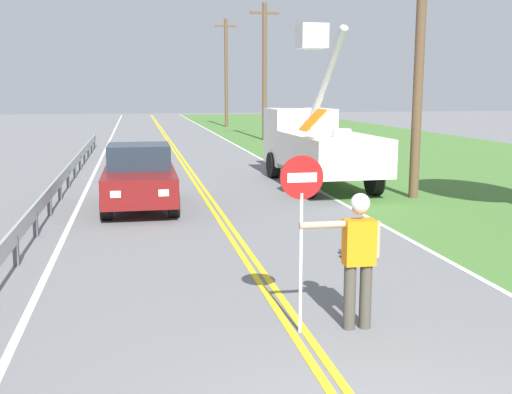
{
  "coord_description": "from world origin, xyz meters",
  "views": [
    {
      "loc": [
        -2.01,
        -4.01,
        3.14
      ],
      "look_at": [
        0.11,
        6.89,
        1.2
      ],
      "focal_mm": 43.33,
      "sensor_mm": 36.0,
      "label": 1
    }
  ],
  "objects_px": {
    "stop_sign_paddle": "(301,204)",
    "traffic_cone_lead": "(354,242)",
    "oncoming_sedan_nearest": "(140,178)",
    "utility_pole_near": "(420,38)",
    "utility_pole_far": "(226,71)",
    "utility_bucket_truck": "(316,142)",
    "utility_pole_mid": "(265,70)",
    "flagger_worker": "(358,252)"
  },
  "relations": [
    {
      "from": "stop_sign_paddle",
      "to": "utility_pole_mid",
      "type": "height_order",
      "value": "utility_pole_mid"
    },
    {
      "from": "stop_sign_paddle",
      "to": "traffic_cone_lead",
      "type": "distance_m",
      "value": 3.99
    },
    {
      "from": "oncoming_sedan_nearest",
      "to": "utility_pole_near",
      "type": "height_order",
      "value": "utility_pole_near"
    },
    {
      "from": "utility_pole_far",
      "to": "stop_sign_paddle",
      "type": "bearing_deg",
      "value": -97.13
    },
    {
      "from": "flagger_worker",
      "to": "stop_sign_paddle",
      "type": "distance_m",
      "value": 1.02
    },
    {
      "from": "utility_pole_near",
      "to": "utility_pole_far",
      "type": "bearing_deg",
      "value": 90.5
    },
    {
      "from": "traffic_cone_lead",
      "to": "oncoming_sedan_nearest",
      "type": "bearing_deg",
      "value": 123.34
    },
    {
      "from": "oncoming_sedan_nearest",
      "to": "utility_pole_mid",
      "type": "xyz_separation_m",
      "value": [
        7.9,
        21.57,
        3.52
      ]
    },
    {
      "from": "traffic_cone_lead",
      "to": "utility_pole_near",
      "type": "bearing_deg",
      "value": 56.21
    },
    {
      "from": "stop_sign_paddle",
      "to": "oncoming_sedan_nearest",
      "type": "xyz_separation_m",
      "value": [
        -1.96,
        9.1,
        -0.88
      ]
    },
    {
      "from": "utility_pole_near",
      "to": "traffic_cone_lead",
      "type": "height_order",
      "value": "utility_pole_near"
    },
    {
      "from": "stop_sign_paddle",
      "to": "traffic_cone_lead",
      "type": "relative_size",
      "value": 3.33
    },
    {
      "from": "flagger_worker",
      "to": "oncoming_sedan_nearest",
      "type": "height_order",
      "value": "flagger_worker"
    },
    {
      "from": "utility_bucket_truck",
      "to": "utility_pole_mid",
      "type": "bearing_deg",
      "value": 83.55
    },
    {
      "from": "flagger_worker",
      "to": "oncoming_sedan_nearest",
      "type": "distance_m",
      "value": 9.52
    },
    {
      "from": "utility_pole_mid",
      "to": "utility_pole_near",
      "type": "bearing_deg",
      "value": -89.99
    },
    {
      "from": "oncoming_sedan_nearest",
      "to": "traffic_cone_lead",
      "type": "height_order",
      "value": "oncoming_sedan_nearest"
    },
    {
      "from": "stop_sign_paddle",
      "to": "utility_pole_far",
      "type": "xyz_separation_m",
      "value": [
        5.63,
        44.96,
        2.94
      ]
    },
    {
      "from": "oncoming_sedan_nearest",
      "to": "utility_pole_far",
      "type": "distance_m",
      "value": 36.85
    },
    {
      "from": "utility_bucket_truck",
      "to": "stop_sign_paddle",
      "type": "bearing_deg",
      "value": -107.33
    },
    {
      "from": "utility_pole_mid",
      "to": "utility_pole_far",
      "type": "xyz_separation_m",
      "value": [
        -0.31,
        14.29,
        0.3
      ]
    },
    {
      "from": "stop_sign_paddle",
      "to": "utility_pole_far",
      "type": "height_order",
      "value": "utility_pole_far"
    },
    {
      "from": "traffic_cone_lead",
      "to": "stop_sign_paddle",
      "type": "bearing_deg",
      "value": -120.53
    },
    {
      "from": "stop_sign_paddle",
      "to": "utility_pole_far",
      "type": "bearing_deg",
      "value": 82.87
    },
    {
      "from": "flagger_worker",
      "to": "traffic_cone_lead",
      "type": "distance_m",
      "value": 3.5
    },
    {
      "from": "oncoming_sedan_nearest",
      "to": "utility_bucket_truck",
      "type": "bearing_deg",
      "value": 29.48
    },
    {
      "from": "utility_pole_near",
      "to": "traffic_cone_lead",
      "type": "bearing_deg",
      "value": -123.79
    },
    {
      "from": "utility_pole_mid",
      "to": "traffic_cone_lead",
      "type": "xyz_separation_m",
      "value": [
        -4.03,
        -27.44,
        -4.02
      ]
    },
    {
      "from": "stop_sign_paddle",
      "to": "utility_pole_mid",
      "type": "distance_m",
      "value": 31.35
    },
    {
      "from": "flagger_worker",
      "to": "utility_bucket_truck",
      "type": "xyz_separation_m",
      "value": [
        3.1,
        12.41,
        0.36
      ]
    },
    {
      "from": "oncoming_sedan_nearest",
      "to": "utility_pole_far",
      "type": "relative_size",
      "value": 0.46
    },
    {
      "from": "utility_pole_mid",
      "to": "oncoming_sedan_nearest",
      "type": "bearing_deg",
      "value": -110.12
    },
    {
      "from": "utility_bucket_truck",
      "to": "utility_pole_far",
      "type": "height_order",
      "value": "utility_pole_far"
    },
    {
      "from": "stop_sign_paddle",
      "to": "oncoming_sedan_nearest",
      "type": "distance_m",
      "value": 9.35
    },
    {
      "from": "traffic_cone_lead",
      "to": "utility_pole_far",
      "type": "bearing_deg",
      "value": 84.9
    },
    {
      "from": "flagger_worker",
      "to": "utility_pole_near",
      "type": "bearing_deg",
      "value": 60.85
    },
    {
      "from": "flagger_worker",
      "to": "oncoming_sedan_nearest",
      "type": "bearing_deg",
      "value": 106.7
    },
    {
      "from": "utility_pole_near",
      "to": "oncoming_sedan_nearest",
      "type": "bearing_deg",
      "value": -178.86
    },
    {
      "from": "flagger_worker",
      "to": "utility_bucket_truck",
      "type": "height_order",
      "value": "utility_bucket_truck"
    },
    {
      "from": "flagger_worker",
      "to": "utility_pole_near",
      "type": "xyz_separation_m",
      "value": [
        5.17,
        9.27,
        3.52
      ]
    },
    {
      "from": "utility_pole_near",
      "to": "traffic_cone_lead",
      "type": "distance_m",
      "value": 8.4
    },
    {
      "from": "oncoming_sedan_nearest",
      "to": "traffic_cone_lead",
      "type": "distance_m",
      "value": 7.05
    }
  ]
}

